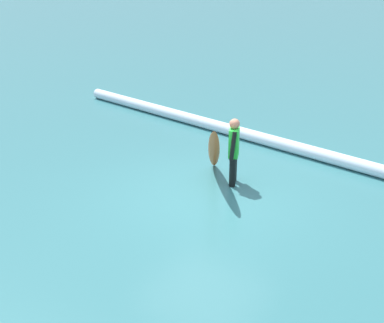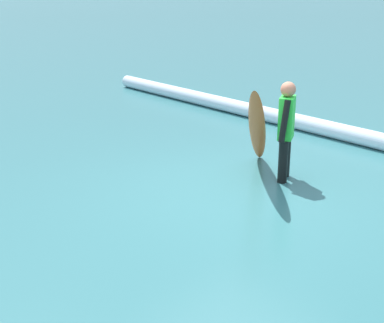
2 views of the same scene
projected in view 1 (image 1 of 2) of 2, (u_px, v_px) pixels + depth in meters
name	position (u px, v px, depth m)	size (l,w,h in m)	color
ground_plane	(206.00, 196.00, 10.97)	(186.18, 186.18, 0.00)	#347176
surfer	(234.00, 148.00, 11.24)	(0.34, 0.55, 1.47)	black
surfboard	(214.00, 150.00, 11.33)	(1.29, 1.68, 1.53)	#E55926
wave_crest_foreground	(342.00, 161.00, 12.34)	(0.31, 0.31, 17.68)	white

